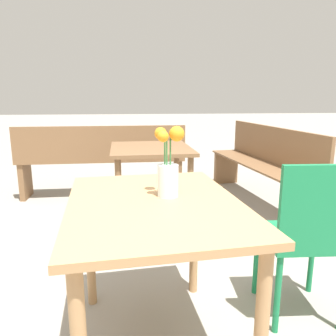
{
  "coord_description": "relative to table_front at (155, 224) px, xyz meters",
  "views": [
    {
      "loc": [
        -0.08,
        -1.34,
        1.19
      ],
      "look_at": [
        0.07,
        0.06,
        0.87
      ],
      "focal_mm": 35.0,
      "sensor_mm": 36.0,
      "label": 1
    }
  ],
  "objects": [
    {
      "name": "bench_middle",
      "position": [
        1.35,
        2.09,
        -0.16
      ],
      "size": [
        0.6,
        1.89,
        0.85
      ],
      "color": "brown",
      "rests_on": "ground_plane"
    },
    {
      "name": "table_back",
      "position": [
        0.07,
        1.56,
        -0.02
      ],
      "size": [
        0.74,
        0.82,
        0.73
      ],
      "color": "brown",
      "rests_on": "ground_plane"
    },
    {
      "name": "cafe_chair",
      "position": [
        0.79,
        0.13,
        -0.13
      ],
      "size": [
        0.42,
        0.42,
        0.88
      ],
      "color": "#197A47",
      "rests_on": "ground_plane"
    },
    {
      "name": "table_front",
      "position": [
        0.0,
        0.0,
        0.0
      ],
      "size": [
        0.82,
        1.04,
        0.74
      ],
      "color": "tan",
      "rests_on": "ground_plane"
    },
    {
      "name": "flower_vase",
      "position": [
        0.07,
        0.06,
        0.22
      ],
      "size": [
        0.13,
        0.12,
        0.31
      ],
      "color": "silver",
      "rests_on": "table_front"
    },
    {
      "name": "bench_near",
      "position": [
        -0.46,
        2.46,
        -0.16
      ],
      "size": [
        1.93,
        0.38,
        0.85
      ],
      "color": "brown",
      "rests_on": "ground_plane"
    }
  ]
}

